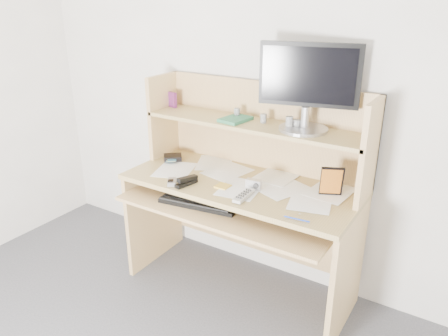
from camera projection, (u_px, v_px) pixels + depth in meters
The scene contains 19 objects.
back_wall at pixel (268, 89), 2.65m from camera, with size 3.60×0.04×2.50m, color white.
desk at pixel (247, 186), 2.67m from camera, with size 1.40×0.70×1.30m.
paper_clutter at pixel (240, 182), 2.58m from camera, with size 1.32×0.54×0.01m, color white.
keyboard at pixel (200, 202), 2.53m from camera, with size 0.49×0.23×0.03m.
tv_remote at pixel (244, 196), 2.38m from camera, with size 0.05×0.18×0.02m, color #AFAEA9.
flip_phone at pixel (172, 181), 2.55m from camera, with size 0.05×0.09×0.02m, color #A6A7A9.
stapler at pixel (186, 181), 2.53m from camera, with size 0.04×0.15×0.05m, color black.
wallet at pixel (173, 157), 2.92m from camera, with size 0.12×0.10×0.03m, color black.
sticky_note_pad at pixel (223, 186), 2.52m from camera, with size 0.08×0.08×0.01m, color #FBFF43.
digital_camera at pixel (254, 184), 2.48m from camera, with size 0.09×0.03×0.05m, color #B7B7B9.
game_case at pixel (332, 181), 2.36m from camera, with size 0.12×0.01×0.17m, color black.
blue_pen at pixel (297, 219), 2.14m from camera, with size 0.01×0.01×0.13m, color #1636AC.
card_box at pixel (172, 100), 2.91m from camera, with size 0.07×0.02×0.10m, color maroon.
shelf_book at pixel (236, 119), 2.61m from camera, with size 0.14×0.19×0.02m, color #307943.
chip_stack_a at pixel (264, 118), 2.56m from camera, with size 0.04×0.04×0.05m, color black.
chip_stack_b at pixel (237, 113), 2.66m from camera, with size 0.04×0.04×0.06m, color white.
chip_stack_c at pixel (297, 124), 2.45m from camera, with size 0.04×0.04×0.05m, color black.
chip_stack_d at pixel (289, 123), 2.44m from camera, with size 0.04×0.04×0.07m, color silver.
monitor at pixel (308, 84), 2.35m from camera, with size 0.54×0.27×0.47m.
Camera 1 is at (1.17, -0.58, 1.79)m, focal length 35.00 mm.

